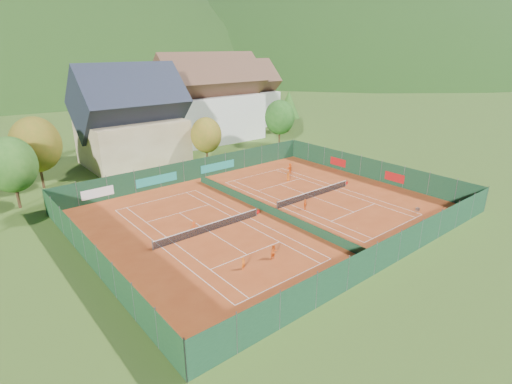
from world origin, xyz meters
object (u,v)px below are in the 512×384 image
at_px(ball_hopper, 418,209).
at_px(hotel_block_a, 210,104).
at_px(player_left_mid, 274,252).
at_px(player_left_far, 194,227).
at_px(player_right_far_b, 290,168).
at_px(chalet, 132,123).
at_px(player_left_near, 243,264).
at_px(hotel_block_b, 241,98).
at_px(player_right_near, 305,204).
at_px(player_right_far_a, 288,177).

bearing_deg(ball_hopper, hotel_block_a, 86.75).
xyz_separation_m(hotel_block_a, ball_hopper, (-2.68, -47.33, -6.83)).
relative_size(player_left_mid, player_left_far, 1.18).
distance_m(hotel_block_a, player_right_far_b, 27.60).
distance_m(chalet, player_left_near, 39.32).
height_order(hotel_block_b, player_left_far, hotel_block_b).
xyz_separation_m(hotel_block_b, player_left_far, (-39.27, -43.06, -6.01)).
bearing_deg(hotel_block_b, player_left_far, -132.36).
bearing_deg(player_right_near, player_right_far_b, 15.77).
height_order(hotel_block_a, hotel_block_b, hotel_block_a).
bearing_deg(player_left_mid, player_right_far_b, 36.34).
relative_size(player_left_mid, player_right_near, 1.04).
height_order(ball_hopper, player_left_mid, player_left_mid).
distance_m(ball_hopper, player_left_near, 23.38).
xyz_separation_m(chalet, player_right_far_b, (15.80, -20.61, -5.84)).
xyz_separation_m(hotel_block_b, player_left_mid, (-36.57, -52.55, -5.90)).
height_order(ball_hopper, player_right_far_b, player_right_far_b).
distance_m(ball_hopper, player_left_mid, 20.08).
height_order(hotel_block_b, player_left_mid, hotel_block_b).
height_order(hotel_block_a, player_left_near, hotel_block_a).
xyz_separation_m(hotel_block_a, player_left_mid, (-22.57, -44.55, -6.66)).
height_order(ball_hopper, player_right_far_a, player_right_far_a).
height_order(hotel_block_a, player_left_mid, hotel_block_a).
relative_size(player_left_near, player_right_far_a, 0.95).
bearing_deg(player_right_near, hotel_block_a, 35.40).
bearing_deg(player_left_near, player_right_far_a, 22.50).
bearing_deg(chalet, ball_hopper, -68.46).
relative_size(hotel_block_a, player_left_mid, 15.03).
bearing_deg(player_left_near, player_right_far_b, 23.13).
height_order(chalet, player_right_far_b, chalet).
bearing_deg(hotel_block_a, player_right_far_a, -101.61).
bearing_deg(player_right_far_b, hotel_block_a, -113.83).
xyz_separation_m(chalet, player_left_near, (-6.86, -38.25, -6.04)).
height_order(player_left_near, player_right_near, player_right_near).
relative_size(player_left_far, player_right_far_b, 0.78).
relative_size(ball_hopper, player_left_near, 0.68).
relative_size(ball_hopper, player_left_far, 0.66).
xyz_separation_m(player_left_mid, player_right_far_b, (19.37, 17.94, 0.07)).
xyz_separation_m(hotel_block_a, hotel_block_b, (14.00, 8.00, -0.76)).
relative_size(hotel_block_a, ball_hopper, 27.00).
bearing_deg(player_left_far, hotel_block_a, -94.72).
relative_size(chalet, player_left_far, 13.28).
relative_size(player_left_near, player_left_mid, 0.82).
relative_size(player_left_far, player_right_near, 0.88).
relative_size(ball_hopper, player_right_far_a, 0.64).
bearing_deg(player_left_near, hotel_block_a, 44.93).
distance_m(hotel_block_a, player_left_far, 43.74).
distance_m(chalet, ball_hopper, 44.85).
bearing_deg(player_left_far, player_right_far_a, -131.84).
bearing_deg(player_left_far, hotel_block_b, -101.31).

